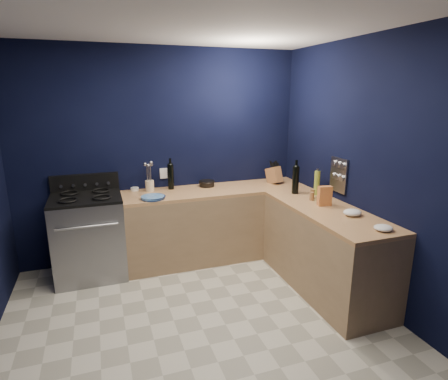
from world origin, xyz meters
name	(u,v)px	position (x,y,z in m)	size (l,w,h in m)	color
floor	(203,330)	(0.00, 0.00, -0.01)	(3.50, 3.50, 0.02)	beige
ceiling	(197,13)	(0.00, 0.00, 2.61)	(3.50, 3.50, 0.02)	silver
wall_back	(162,156)	(0.00, 1.76, 1.30)	(3.50, 0.02, 2.60)	black
wall_right	(377,174)	(1.76, 0.00, 1.30)	(0.02, 3.50, 2.60)	black
wall_front	(328,305)	(0.00, -1.76, 1.30)	(3.50, 0.02, 2.60)	black
cab_back	(217,224)	(0.60, 1.44, 0.43)	(2.30, 0.63, 0.86)	#967654
top_back	(216,190)	(0.60, 1.44, 0.88)	(2.30, 0.63, 0.04)	brown
cab_right	(324,251)	(1.44, 0.29, 0.43)	(0.63, 1.67, 0.86)	#967654
top_right	(328,211)	(1.44, 0.29, 0.88)	(0.63, 1.67, 0.04)	brown
gas_range	(89,238)	(-0.93, 1.42, 0.46)	(0.76, 0.66, 0.92)	gray
oven_door	(89,249)	(-0.93, 1.10, 0.45)	(0.59, 0.02, 0.42)	black
cooktop	(85,198)	(-0.93, 1.42, 0.94)	(0.76, 0.66, 0.03)	black
backguard	(85,182)	(-0.93, 1.72, 1.04)	(0.76, 0.06, 0.20)	black
spice_panel	(339,175)	(1.74, 0.55, 1.18)	(0.02, 0.28, 0.38)	gray
wall_outlet	(163,173)	(0.00, 1.74, 1.08)	(0.09, 0.02, 0.13)	white
plate_stack	(153,197)	(-0.22, 1.25, 0.92)	(0.26, 0.26, 0.03)	#2F5AAA
ramekin	(135,189)	(-0.37, 1.69, 0.92)	(0.10, 0.10, 0.04)	white
utensil_crock	(150,186)	(-0.20, 1.60, 0.97)	(0.11, 0.11, 0.13)	beige
wine_bottle_back	(171,177)	(0.07, 1.62, 1.05)	(0.08, 0.08, 0.31)	black
lemon_basket	(207,184)	(0.53, 1.60, 0.94)	(0.19, 0.19, 0.07)	black
knife_block	(274,175)	(1.42, 1.48, 1.00)	(0.11, 0.19, 0.21)	brown
wine_bottle_right	(296,180)	(1.42, 0.93, 1.06)	(0.08, 0.08, 0.32)	black
oil_bottle	(317,183)	(1.63, 0.80, 1.04)	(0.07, 0.07, 0.28)	olive
spice_jar_near	(312,194)	(1.49, 0.68, 0.95)	(0.05, 0.05, 0.11)	olive
spice_jar_far	(312,196)	(1.45, 0.61, 0.95)	(0.05, 0.05, 0.09)	olive
crouton_bag	(325,196)	(1.47, 0.40, 1.00)	(0.14, 0.07, 0.21)	#C52E43
towel_front	(352,212)	(1.54, 0.03, 0.93)	(0.18, 0.15, 0.06)	white
towel_end	(383,228)	(1.53, -0.40, 0.92)	(0.17, 0.15, 0.05)	white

